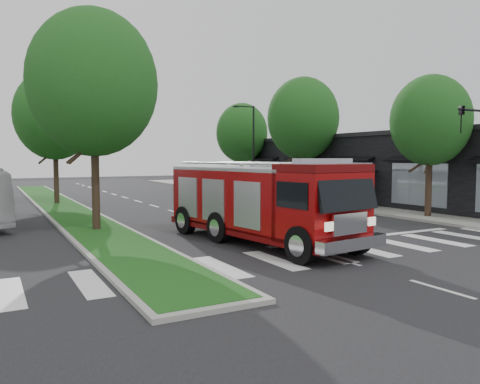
{
  "coord_description": "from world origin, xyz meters",
  "views": [
    {
      "loc": [
        -10.36,
        -16.07,
        3.45
      ],
      "look_at": [
        0.26,
        3.58,
        1.8
      ],
      "focal_mm": 35.0,
      "sensor_mm": 36.0,
      "label": 1
    }
  ],
  "objects": [
    {
      "name": "ground",
      "position": [
        0.0,
        0.0,
        0.0
      ],
      "size": [
        140.0,
        140.0,
        0.0
      ],
      "primitive_type": "plane",
      "color": "black",
      "rests_on": "ground"
    },
    {
      "name": "sidewalk_right",
      "position": [
        12.5,
        10.0,
        0.07
      ],
      "size": [
        5.0,
        80.0,
        0.15
      ],
      "primitive_type": "cube",
      "color": "gray",
      "rests_on": "ground"
    },
    {
      "name": "median",
      "position": [
        -6.0,
        18.0,
        0.08
      ],
      "size": [
        3.0,
        50.0,
        0.15
      ],
      "color": "gray",
      "rests_on": "ground"
    },
    {
      "name": "storefront_row",
      "position": [
        17.0,
        10.0,
        2.5
      ],
      "size": [
        8.0,
        30.0,
        5.0
      ],
      "primitive_type": "cube",
      "color": "black",
      "rests_on": "ground"
    },
    {
      "name": "bus_shelter",
      "position": [
        11.2,
        8.15,
        2.04
      ],
      "size": [
        3.2,
        1.6,
        2.61
      ],
      "color": "black",
      "rests_on": "ground"
    },
    {
      "name": "tree_right_near",
      "position": [
        11.5,
        2.0,
        5.51
      ],
      "size": [
        4.4,
        4.4,
        8.05
      ],
      "color": "black",
      "rests_on": "ground"
    },
    {
      "name": "tree_right_mid",
      "position": [
        11.5,
        14.0,
        6.49
      ],
      "size": [
        5.6,
        5.6,
        9.72
      ],
      "color": "black",
      "rests_on": "ground"
    },
    {
      "name": "tree_right_far",
      "position": [
        11.5,
        24.0,
        5.84
      ],
      "size": [
        5.0,
        5.0,
        8.73
      ],
      "color": "black",
      "rests_on": "ground"
    },
    {
      "name": "tree_median_near",
      "position": [
        -6.0,
        6.0,
        6.81
      ],
      "size": [
        5.8,
        5.8,
        10.16
      ],
      "color": "black",
      "rests_on": "ground"
    },
    {
      "name": "tree_median_far",
      "position": [
        -6.0,
        20.0,
        6.49
      ],
      "size": [
        5.6,
        5.6,
        9.72
      ],
      "color": "black",
      "rests_on": "ground"
    },
    {
      "name": "streetlight_right_far",
      "position": [
        10.35,
        20.0,
        4.48
      ],
      "size": [
        2.11,
        0.2,
        8.0
      ],
      "color": "black",
      "rests_on": "ground"
    },
    {
      "name": "fire_engine",
      "position": [
        -0.74,
        0.05,
        1.64
      ],
      "size": [
        4.23,
        10.17,
        3.42
      ],
      "rotation": [
        0.0,
        0.0,
        0.13
      ],
      "color": "#540405",
      "rests_on": "ground"
    }
  ]
}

